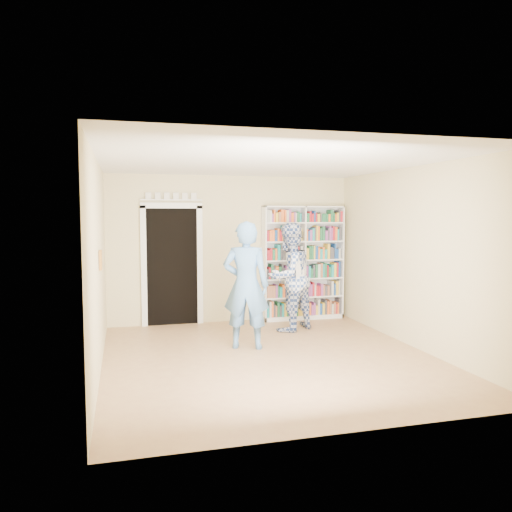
{
  "coord_description": "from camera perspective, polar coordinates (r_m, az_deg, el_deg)",
  "views": [
    {
      "loc": [
        -1.94,
        -6.53,
        1.98
      ],
      "look_at": [
        0.04,
        0.9,
        1.35
      ],
      "focal_mm": 35.0,
      "sensor_mm": 36.0,
      "label": 1
    }
  ],
  "objects": [
    {
      "name": "doorway",
      "position": [
        9.08,
        -9.57,
        -0.42
      ],
      "size": [
        1.1,
        0.08,
        2.43
      ],
      "color": "black",
      "rests_on": "floor"
    },
    {
      "name": "wall_left",
      "position": [
        6.57,
        -17.58,
        -1.03
      ],
      "size": [
        0.0,
        5.0,
        5.0
      ],
      "primitive_type": "plane",
      "rotation": [
        1.57,
        0.0,
        1.57
      ],
      "color": "beige",
      "rests_on": "floor"
    },
    {
      "name": "wall_right",
      "position": [
        7.78,
        17.7,
        -0.17
      ],
      "size": [
        0.0,
        5.0,
        5.0
      ],
      "primitive_type": "plane",
      "rotation": [
        1.57,
        0.0,
        -1.57
      ],
      "color": "beige",
      "rests_on": "floor"
    },
    {
      "name": "bookshelf",
      "position": [
        9.5,
        5.39,
        -0.72
      ],
      "size": [
        1.56,
        0.29,
        2.15
      ],
      "rotation": [
        0.0,
        0.0,
        -0.4
      ],
      "color": "white",
      "rests_on": "floor"
    },
    {
      "name": "wall_art",
      "position": [
        6.76,
        -17.35,
        -0.44
      ],
      "size": [
        0.03,
        0.25,
        0.25
      ],
      "primitive_type": "cube",
      "color": "brown",
      "rests_on": "wall_left"
    },
    {
      "name": "paper_sheet",
      "position": [
        8.34,
        5.09,
        -1.53
      ],
      "size": [
        0.2,
        0.13,
        0.32
      ],
      "primitive_type": "cube",
      "rotation": [
        0.0,
        0.0,
        0.57
      ],
      "color": "white",
      "rests_on": "man_plaid"
    },
    {
      "name": "man_plaid",
      "position": [
        8.55,
        3.8,
        -2.41
      ],
      "size": [
        1.13,
        1.05,
        1.85
      ],
      "primitive_type": "imported",
      "rotation": [
        0.0,
        0.0,
        3.65
      ],
      "color": "#2C4586",
      "rests_on": "floor"
    },
    {
      "name": "man_blue",
      "position": [
        7.39,
        -1.15,
        -3.35
      ],
      "size": [
        0.8,
        0.67,
        1.89
      ],
      "primitive_type": "imported",
      "rotation": [
        0.0,
        0.0,
        2.78
      ],
      "color": "#5382B9",
      "rests_on": "floor"
    },
    {
      "name": "floor",
      "position": [
        7.09,
        1.58,
        -11.52
      ],
      "size": [
        5.0,
        5.0,
        0.0
      ],
      "primitive_type": "plane",
      "color": "#9F6F4D",
      "rests_on": "ground"
    },
    {
      "name": "ceiling",
      "position": [
        6.85,
        1.63,
        10.73
      ],
      "size": [
        5.0,
        5.0,
        0.0
      ],
      "primitive_type": "plane",
      "rotation": [
        3.14,
        0.0,
        0.0
      ],
      "color": "white",
      "rests_on": "wall_back"
    },
    {
      "name": "wall_back",
      "position": [
        9.25,
        -2.8,
        0.79
      ],
      "size": [
        4.5,
        0.0,
        4.5
      ],
      "primitive_type": "plane",
      "rotation": [
        1.57,
        0.0,
        0.0
      ],
      "color": "beige",
      "rests_on": "floor"
    }
  ]
}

